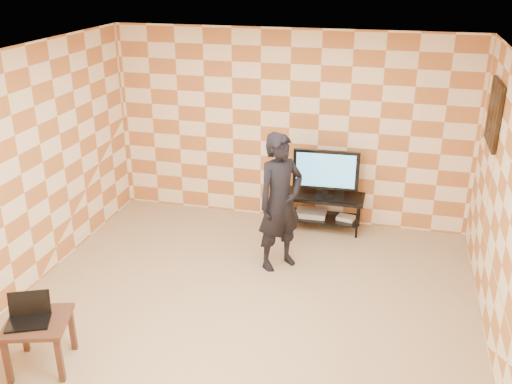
{
  "coord_description": "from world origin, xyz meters",
  "views": [
    {
      "loc": [
        1.41,
        -5.03,
        3.56
      ],
      "look_at": [
        0.0,
        0.6,
        1.15
      ],
      "focal_mm": 40.0,
      "sensor_mm": 36.0,
      "label": 1
    }
  ],
  "objects_px": {
    "tv_stand": "(324,204)",
    "tv": "(326,171)",
    "person": "(280,202)",
    "side_table": "(38,329)"
  },
  "relations": [
    {
      "from": "tv_stand",
      "to": "person",
      "type": "distance_m",
      "value": 1.33
    },
    {
      "from": "tv_stand",
      "to": "side_table",
      "type": "bearing_deg",
      "value": -121.1
    },
    {
      "from": "side_table",
      "to": "person",
      "type": "xyz_separation_m",
      "value": [
        1.75,
        2.38,
        0.44
      ]
    },
    {
      "from": "tv_stand",
      "to": "tv",
      "type": "distance_m",
      "value": 0.49
    },
    {
      "from": "tv_stand",
      "to": "side_table",
      "type": "height_order",
      "value": "same"
    },
    {
      "from": "tv_stand",
      "to": "tv",
      "type": "relative_size",
      "value": 1.21
    },
    {
      "from": "side_table",
      "to": "tv_stand",
      "type": "bearing_deg",
      "value": 58.9
    },
    {
      "from": "tv_stand",
      "to": "person",
      "type": "xyz_separation_m",
      "value": [
        -0.39,
        -1.17,
        0.48
      ]
    },
    {
      "from": "tv_stand",
      "to": "person",
      "type": "height_order",
      "value": "person"
    },
    {
      "from": "tv_stand",
      "to": "tv",
      "type": "bearing_deg",
      "value": -92.54
    }
  ]
}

